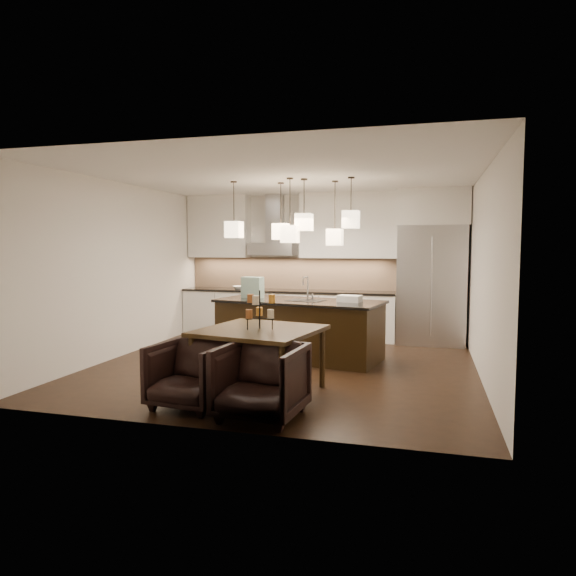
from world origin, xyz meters
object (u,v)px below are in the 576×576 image
(armchair_left, at_px, (190,374))
(refrigerator, at_px, (431,285))
(island_body, at_px, (299,330))
(dining_table, at_px, (260,361))
(armchair_right, at_px, (261,381))

(armchair_left, bearing_deg, refrigerator, 66.15)
(island_body, height_order, dining_table, island_body)
(refrigerator, height_order, dining_table, refrigerator)
(refrigerator, relative_size, dining_table, 1.63)
(armchair_right, bearing_deg, refrigerator, 75.01)
(armchair_right, bearing_deg, dining_table, 114.14)
(dining_table, distance_m, armchair_left, 0.91)
(island_body, xyz_separation_m, dining_table, (0.01, -2.03, -0.05))
(dining_table, height_order, armchair_right, dining_table)
(armchair_right, bearing_deg, armchair_left, 174.93)
(refrigerator, distance_m, armchair_left, 5.26)
(island_body, distance_m, armchair_left, 2.79)
(refrigerator, relative_size, armchair_right, 2.51)
(refrigerator, xyz_separation_m, dining_table, (-2.01, -3.82, -0.68))
(island_body, bearing_deg, armchair_right, -73.47)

